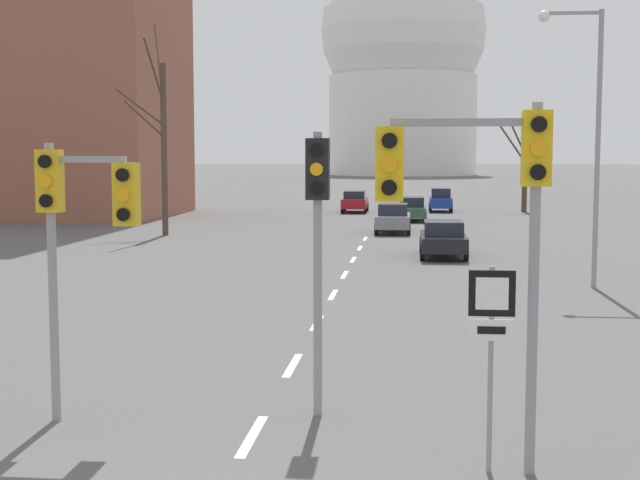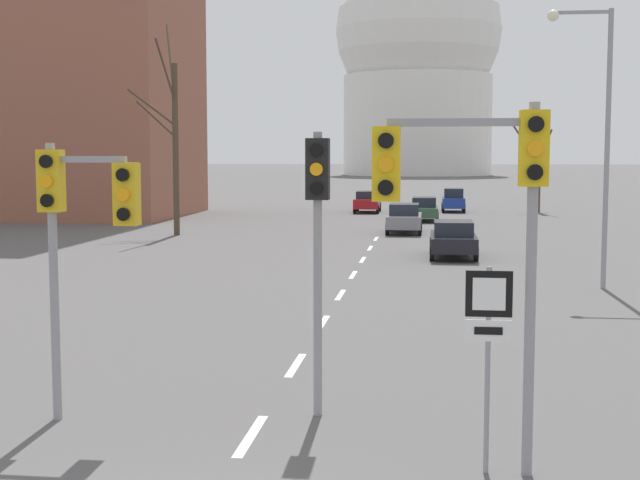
{
  "view_description": "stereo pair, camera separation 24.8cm",
  "coord_description": "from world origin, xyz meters",
  "px_view_note": "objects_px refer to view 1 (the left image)",
  "views": [
    {
      "loc": [
        2.34,
        -8.38,
        4.16
      ],
      "look_at": [
        0.89,
        5.49,
        2.83
      ],
      "focal_mm": 50.0,
      "sensor_mm": 36.0,
      "label": 1
    },
    {
      "loc": [
        2.59,
        -8.35,
        4.16
      ],
      "look_at": [
        0.89,
        5.49,
        2.83
      ],
      "focal_mm": 50.0,
      "sensor_mm": 36.0,
      "label": 2
    }
  ],
  "objects_px": {
    "traffic_signal_centre_tall": "(318,218)",
    "traffic_signal_near_left": "(78,214)",
    "traffic_signal_near_right": "(484,194)",
    "street_lamp_right": "(587,120)",
    "sedan_far_right": "(412,209)",
    "sedan_near_left": "(441,200)",
    "sedan_near_right": "(355,201)",
    "sedan_far_left": "(443,238)",
    "sedan_mid_centre": "(393,218)",
    "route_sign_post": "(491,332)"
  },
  "relations": [
    {
      "from": "street_lamp_right",
      "to": "sedan_far_left",
      "type": "height_order",
      "value": "street_lamp_right"
    },
    {
      "from": "route_sign_post",
      "to": "sedan_near_right",
      "type": "bearing_deg",
      "value": 95.61
    },
    {
      "from": "traffic_signal_centre_tall",
      "to": "sedan_far_right",
      "type": "distance_m",
      "value": 42.78
    },
    {
      "from": "sedan_mid_centre",
      "to": "traffic_signal_centre_tall",
      "type": "bearing_deg",
      "value": -90.76
    },
    {
      "from": "sedan_near_left",
      "to": "traffic_signal_centre_tall",
      "type": "bearing_deg",
      "value": -93.87
    },
    {
      "from": "traffic_signal_near_left",
      "to": "street_lamp_right",
      "type": "relative_size",
      "value": 0.51
    },
    {
      "from": "traffic_signal_centre_tall",
      "to": "sedan_far_left",
      "type": "bearing_deg",
      "value": 83.11
    },
    {
      "from": "street_lamp_right",
      "to": "traffic_signal_near_right",
      "type": "bearing_deg",
      "value": -104.77
    },
    {
      "from": "sedan_near_left",
      "to": "sedan_far_left",
      "type": "relative_size",
      "value": 0.84
    },
    {
      "from": "sedan_far_left",
      "to": "sedan_far_right",
      "type": "height_order",
      "value": "sedan_far_right"
    },
    {
      "from": "traffic_signal_near_right",
      "to": "sedan_mid_centre",
      "type": "xyz_separation_m",
      "value": [
        -1.94,
        36.06,
        -2.85
      ]
    },
    {
      "from": "traffic_signal_near_left",
      "to": "sedan_near_right",
      "type": "xyz_separation_m",
      "value": [
        0.92,
        51.54,
        -2.46
      ]
    },
    {
      "from": "traffic_signal_centre_tall",
      "to": "sedan_near_right",
      "type": "relative_size",
      "value": 1.06
    },
    {
      "from": "sedan_near_right",
      "to": "sedan_far_left",
      "type": "bearing_deg",
      "value": -79.05
    },
    {
      "from": "route_sign_post",
      "to": "sedan_near_left",
      "type": "xyz_separation_m",
      "value": [
        1.01,
        54.55,
        -1.02
      ]
    },
    {
      "from": "traffic_signal_centre_tall",
      "to": "route_sign_post",
      "type": "xyz_separation_m",
      "value": [
        2.52,
        -2.33,
        -1.3
      ]
    },
    {
      "from": "traffic_signal_near_left",
      "to": "sedan_far_left",
      "type": "bearing_deg",
      "value": 74.79
    },
    {
      "from": "sedan_near_right",
      "to": "traffic_signal_centre_tall",
      "type": "bearing_deg",
      "value": -86.96
    },
    {
      "from": "sedan_far_left",
      "to": "traffic_signal_near_right",
      "type": "bearing_deg",
      "value": -90.81
    },
    {
      "from": "sedan_mid_centre",
      "to": "sedan_far_left",
      "type": "height_order",
      "value": "sedan_mid_centre"
    },
    {
      "from": "traffic_signal_centre_tall",
      "to": "route_sign_post",
      "type": "relative_size",
      "value": 1.66
    },
    {
      "from": "sedan_near_left",
      "to": "sedan_far_left",
      "type": "distance_m",
      "value": 29.55
    },
    {
      "from": "sedan_near_right",
      "to": "sedan_mid_centre",
      "type": "bearing_deg",
      "value": -79.54
    },
    {
      "from": "sedan_near_left",
      "to": "route_sign_post",
      "type": "bearing_deg",
      "value": -91.07
    },
    {
      "from": "sedan_near_right",
      "to": "sedan_mid_centre",
      "type": "height_order",
      "value": "sedan_mid_centre"
    },
    {
      "from": "sedan_far_right",
      "to": "traffic_signal_near_left",
      "type": "bearing_deg",
      "value": -96.66
    },
    {
      "from": "route_sign_post",
      "to": "sedan_mid_centre",
      "type": "height_order",
      "value": "route_sign_post"
    },
    {
      "from": "street_lamp_right",
      "to": "sedan_near_left",
      "type": "xyz_separation_m",
      "value": [
        -3.31,
        37.66,
        -4.38
      ]
    },
    {
      "from": "street_lamp_right",
      "to": "sedan_near_right",
      "type": "bearing_deg",
      "value": 104.75
    },
    {
      "from": "sedan_mid_centre",
      "to": "sedan_far_right",
      "type": "xyz_separation_m",
      "value": [
        1.0,
        8.95,
        -0.04
      ]
    },
    {
      "from": "street_lamp_right",
      "to": "sedan_far_left",
      "type": "relative_size",
      "value": 1.89
    },
    {
      "from": "route_sign_post",
      "to": "sedan_far_right",
      "type": "relative_size",
      "value": 0.62
    },
    {
      "from": "route_sign_post",
      "to": "sedan_far_left",
      "type": "bearing_deg",
      "value": 89.48
    },
    {
      "from": "traffic_signal_centre_tall",
      "to": "traffic_signal_near_left",
      "type": "distance_m",
      "value": 3.7
    },
    {
      "from": "traffic_signal_near_right",
      "to": "street_lamp_right",
      "type": "xyz_separation_m",
      "value": [
        4.45,
        16.89,
        1.57
      ]
    },
    {
      "from": "traffic_signal_near_right",
      "to": "sedan_near_right",
      "type": "relative_size",
      "value": 1.13
    },
    {
      "from": "traffic_signal_centre_tall",
      "to": "sedan_mid_centre",
      "type": "bearing_deg",
      "value": 89.24
    },
    {
      "from": "sedan_near_right",
      "to": "traffic_signal_near_right",
      "type": "bearing_deg",
      "value": -84.53
    },
    {
      "from": "street_lamp_right",
      "to": "sedan_near_right",
      "type": "relative_size",
      "value": 2.01
    },
    {
      "from": "traffic_signal_centre_tall",
      "to": "sedan_near_right",
      "type": "xyz_separation_m",
      "value": [
        -2.7,
        50.81,
        -2.37
      ]
    },
    {
      "from": "sedan_mid_centre",
      "to": "sedan_near_right",
      "type": "bearing_deg",
      "value": 100.46
    },
    {
      "from": "sedan_far_right",
      "to": "sedan_mid_centre",
      "type": "bearing_deg",
      "value": -96.39
    },
    {
      "from": "traffic_signal_near_left",
      "to": "sedan_near_right",
      "type": "height_order",
      "value": "traffic_signal_near_left"
    },
    {
      "from": "sedan_near_left",
      "to": "sedan_far_right",
      "type": "xyz_separation_m",
      "value": [
        -2.08,
        -9.53,
        -0.08
      ]
    },
    {
      "from": "street_lamp_right",
      "to": "sedan_near_left",
      "type": "distance_m",
      "value": 38.06
    },
    {
      "from": "sedan_near_right",
      "to": "sedan_mid_centre",
      "type": "relative_size",
      "value": 0.99
    },
    {
      "from": "traffic_signal_centre_tall",
      "to": "sedan_near_left",
      "type": "distance_m",
      "value": 52.39
    },
    {
      "from": "traffic_signal_near_left",
      "to": "sedan_far_left",
      "type": "xyz_separation_m",
      "value": [
        6.36,
        23.41,
        -2.49
      ]
    },
    {
      "from": "traffic_signal_near_right",
      "to": "street_lamp_right",
      "type": "relative_size",
      "value": 0.56
    },
    {
      "from": "sedan_near_left",
      "to": "sedan_mid_centre",
      "type": "bearing_deg",
      "value": -99.46
    }
  ]
}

